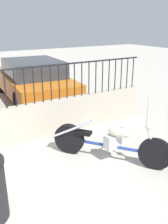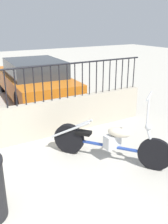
# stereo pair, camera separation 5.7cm
# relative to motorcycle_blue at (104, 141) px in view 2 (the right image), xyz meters

# --- Properties ---
(motorcycle_blue) EXTENTS (1.45, 1.86, 1.31)m
(motorcycle_blue) POSITION_rel_motorcycle_blue_xyz_m (0.00, 0.00, 0.00)
(motorcycle_blue) COLOR black
(motorcycle_blue) RESTS_ON ground_plane
(car_orange) EXTENTS (2.05, 4.34, 1.28)m
(car_orange) POSITION_rel_motorcycle_blue_xyz_m (0.31, 4.37, 0.28)
(car_orange) COLOR black
(car_orange) RESTS_ON ground_plane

